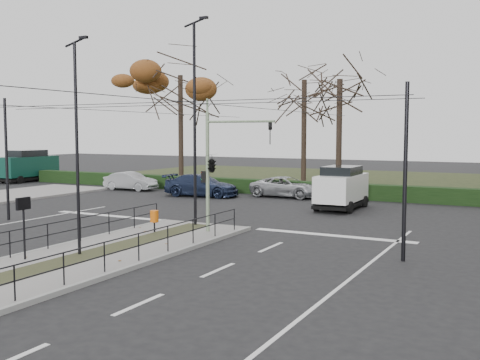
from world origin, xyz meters
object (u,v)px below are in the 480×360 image
(traffic_light, at_px, (214,163))
(parked_car_second, at_px, (131,181))
(litter_bin, at_px, (154,217))
(info_panel, at_px, (23,211))
(rust_tree, at_px, (180,75))
(bare_tree_center, at_px, (304,87))
(white_van, at_px, (342,187))
(parked_car_third, at_px, (201,185))
(bare_tree_near, at_px, (340,87))
(streetlamp_median_far, at_px, (195,121))
(green_van, at_px, (28,165))
(parked_car_fourth, at_px, (287,187))
(streetlamp_median_near, at_px, (77,146))

(traffic_light, relative_size, parked_car_second, 1.22)
(litter_bin, relative_size, parked_car_second, 0.22)
(info_panel, distance_m, parked_car_second, 23.68)
(traffic_light, height_order, rust_tree, rust_tree)
(rust_tree, relative_size, bare_tree_center, 1.05)
(white_van, bearing_deg, traffic_light, -102.77)
(parked_car_third, xyz_separation_m, bare_tree_near, (6.74, 8.97, 6.98))
(litter_bin, height_order, bare_tree_near, bare_tree_near)
(streetlamp_median_far, xyz_separation_m, bare_tree_near, (0.32, 19.90, 2.89))
(streetlamp_median_far, bearing_deg, bare_tree_near, 89.09)
(streetlamp_median_far, bearing_deg, green_van, 152.39)
(green_van, bearing_deg, white_van, -8.51)
(info_panel, bearing_deg, parked_car_third, 104.71)
(info_panel, distance_m, green_van, 33.26)
(streetlamp_median_far, relative_size, parked_car_third, 1.79)
(parked_car_fourth, bearing_deg, streetlamp_median_near, -175.35)
(green_van, distance_m, bare_tree_center, 25.19)
(streetlamp_median_near, height_order, parked_car_second, streetlamp_median_near)
(streetlamp_median_far, height_order, bare_tree_center, bare_tree_center)
(bare_tree_center, bearing_deg, info_panel, -85.23)
(litter_bin, relative_size, streetlamp_median_near, 0.12)
(litter_bin, xyz_separation_m, bare_tree_near, (0.90, 22.23, 6.93))
(streetlamp_median_near, height_order, streetlamp_median_far, streetlamp_median_far)
(parked_car_second, relative_size, rust_tree, 0.34)
(info_panel, xyz_separation_m, parked_car_second, (-11.94, 20.42, -1.08))
(litter_bin, bearing_deg, white_van, 68.53)
(parked_car_fourth, xyz_separation_m, white_van, (5.02, -4.02, 0.58))
(streetlamp_median_far, distance_m, white_van, 10.60)
(green_van, bearing_deg, traffic_light, -28.06)
(rust_tree, distance_m, bare_tree_center, 10.89)
(parked_car_second, xyz_separation_m, white_van, (17.20, -2.75, 0.59))
(traffic_light, xyz_separation_m, white_van, (2.33, 10.28, -1.79))
(streetlamp_median_far, xyz_separation_m, white_van, (3.94, 9.17, -3.57))
(parked_car_fourth, bearing_deg, litter_bin, -175.94)
(bare_tree_center, bearing_deg, streetlamp_median_far, -80.40)
(litter_bin, height_order, parked_car_fourth, parked_car_fourth)
(parked_car_third, height_order, green_van, green_van)
(traffic_light, distance_m, white_van, 10.69)
(parked_car_second, distance_m, bare_tree_center, 16.74)
(parked_car_fourth, xyz_separation_m, bare_tree_center, (-2.92, 10.51, 7.46))
(parked_car_fourth, relative_size, bare_tree_near, 0.45)
(traffic_light, distance_m, bare_tree_near, 21.56)
(info_panel, xyz_separation_m, bare_tree_center, (-2.69, 32.20, 6.38))
(parked_car_second, height_order, green_van, green_van)
(info_panel, height_order, streetlamp_median_near, streetlamp_median_near)
(parked_car_second, relative_size, parked_car_fourth, 0.84)
(info_panel, bearing_deg, green_van, 138.21)
(traffic_light, xyz_separation_m, bare_tree_near, (-1.29, 21.01, 4.67))
(traffic_light, bearing_deg, green_van, 151.94)
(parked_car_second, relative_size, bare_tree_near, 0.38)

